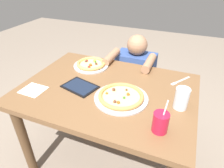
{
  "coord_description": "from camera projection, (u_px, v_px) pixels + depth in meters",
  "views": [
    {
      "loc": [
        0.48,
        -1.08,
        1.52
      ],
      "look_at": [
        0.03,
        0.02,
        0.78
      ],
      "focal_mm": 31.56,
      "sensor_mm": 36.0,
      "label": 1
    }
  ],
  "objects": [
    {
      "name": "dining_table",
      "position": [
        107.0,
        100.0,
        1.47
      ],
      "size": [
        1.23,
        0.9,
        0.75
      ],
      "color": "brown",
      "rests_on": "ground"
    },
    {
      "name": "pizza_near",
      "position": [
        121.0,
        97.0,
        1.29
      ],
      "size": [
        0.36,
        0.36,
        0.04
      ],
      "color": "#B7B7BC",
      "rests_on": "dining_table"
    },
    {
      "name": "paper_napkin",
      "position": [
        33.0,
        90.0,
        1.38
      ],
      "size": [
        0.16,
        0.15,
        0.0
      ],
      "primitive_type": "cube",
      "rotation": [
        0.0,
        0.0,
        -0.03
      ],
      "color": "white",
      "rests_on": "dining_table"
    },
    {
      "name": "tablet",
      "position": [
        80.0,
        87.0,
        1.41
      ],
      "size": [
        0.28,
        0.23,
        0.01
      ],
      "color": "black",
      "rests_on": "dining_table"
    },
    {
      "name": "fork",
      "position": [
        180.0,
        81.0,
        1.48
      ],
      "size": [
        0.13,
        0.18,
        0.0
      ],
      "color": "silver",
      "rests_on": "dining_table"
    },
    {
      "name": "water_cup_clear",
      "position": [
        182.0,
        98.0,
        1.18
      ],
      "size": [
        0.08,
        0.08,
        0.14
      ],
      "color": "silver",
      "rests_on": "dining_table"
    },
    {
      "name": "diner_seated",
      "position": [
        134.0,
        82.0,
        2.09
      ],
      "size": [
        0.42,
        0.52,
        0.94
      ],
      "color": "#333847",
      "rests_on": "ground"
    },
    {
      "name": "pizza_far",
      "position": [
        91.0,
        64.0,
        1.69
      ],
      "size": [
        0.3,
        0.3,
        0.04
      ],
      "color": "#B7B7BC",
      "rests_on": "dining_table"
    },
    {
      "name": "ground_plane",
      "position": [
        108.0,
        156.0,
        1.81
      ],
      "size": [
        8.0,
        8.0,
        0.0
      ],
      "primitive_type": "plane",
      "color": "gray"
    },
    {
      "name": "drink_cup_colored",
      "position": [
        160.0,
        122.0,
        1.03
      ],
      "size": [
        0.08,
        0.08,
        0.2
      ],
      "color": "red",
      "rests_on": "dining_table"
    }
  ]
}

